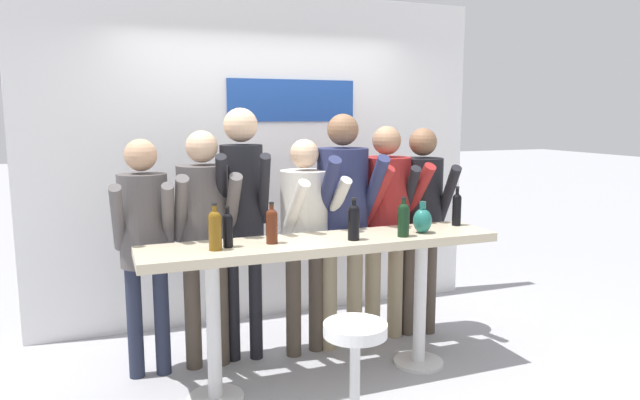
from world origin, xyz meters
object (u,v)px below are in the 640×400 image
person_center (305,224)px  decorative_vase (422,220)px  person_right (386,210)px  wine_bottle_1 (457,208)px  bar_stool (355,360)px  person_center_right (343,206)px  person_center_left (242,203)px  wine_bottle_0 (354,220)px  wine_bottle_4 (228,228)px  tasting_table (324,264)px  wine_bottle_2 (404,218)px  person_far_left (144,231)px  wine_bottle_3 (272,224)px  person_left (204,223)px  wine_bottle_5 (215,228)px  person_far_right (422,208)px

person_center → decorative_vase: bearing=-48.8°
person_right → wine_bottle_1: 0.56m
bar_stool → person_right: 1.52m
bar_stool → person_center_right: 1.36m
person_center_left → wine_bottle_0: 0.86m
wine_bottle_0 → wine_bottle_4: wine_bottle_0 is taller
person_center → tasting_table: bearing=-104.7°
person_right → wine_bottle_2: 0.66m
person_center → person_far_left: bearing=168.6°
person_right → wine_bottle_3: (-1.08, -0.51, 0.06)m
person_far_left → wine_bottle_4: person_far_left is taller
tasting_table → person_left: size_ratio=1.41×
wine_bottle_3 → wine_bottle_5: wine_bottle_5 is taller
person_left → decorative_vase: (1.40, -0.57, 0.03)m
wine_bottle_4 → decorative_vase: size_ratio=1.18×
person_center_left → decorative_vase: size_ratio=8.40×
person_far_right → wine_bottle_1: (0.04, -0.42, 0.06)m
person_left → person_far_right: size_ratio=1.00×
person_left → wine_bottle_5: size_ratio=5.86×
wine_bottle_0 → wine_bottle_2: wine_bottle_0 is taller
tasting_table → wine_bottle_3: (-0.36, -0.00, 0.30)m
wine_bottle_3 → wine_bottle_5: 0.37m
person_center_left → wine_bottle_2: bearing=-23.6°
person_center_right → wine_bottle_2: (0.19, -0.59, -0.00)m
wine_bottle_3 → wine_bottle_4: (-0.28, -0.00, -0.01)m
person_left → wine_bottle_4: person_left is taller
person_center_left → wine_bottle_4: bearing=-101.3°
wine_bottle_0 → person_far_left: bearing=154.8°
person_far_right → wine_bottle_3: size_ratio=6.35×
person_far_left → wine_bottle_3: size_ratio=6.16×
person_center_left → wine_bottle_0: size_ratio=6.61×
wine_bottle_1 → wine_bottle_5: wine_bottle_1 is taller
wine_bottle_2 → wine_bottle_4: bearing=174.4°
person_far_left → wine_bottle_5: size_ratio=5.69×
person_center_left → wine_bottle_5: 0.66m
person_center_right → person_right: bearing=8.2°
person_far_left → wine_bottle_0: (1.27, -0.60, 0.09)m
bar_stool → person_far_left: 1.65m
wine_bottle_4 → wine_bottle_1: bearing=2.8°
tasting_table → person_center: person_center is taller
wine_bottle_2 → wine_bottle_4: size_ratio=1.04×
person_center_left → wine_bottle_1: person_center_left is taller
bar_stool → wine_bottle_5: wine_bottle_5 is taller
wine_bottle_0 → wine_bottle_2: bearing=-3.8°
wine_bottle_1 → person_far_right: bearing=95.5°
decorative_vase → person_far_right: bearing=59.4°
person_far_right → wine_bottle_4: person_far_right is taller
bar_stool → wine_bottle_1: (1.14, 0.71, 0.70)m
wine_bottle_4 → wine_bottle_5: size_ratio=0.90×
wine_bottle_0 → person_center_right: bearing=73.5°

